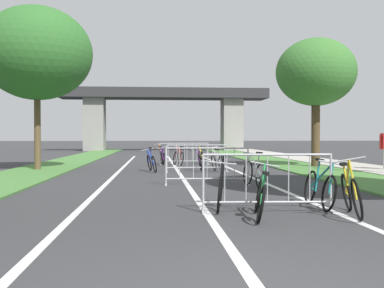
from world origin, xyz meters
name	(u,v)px	position (x,y,z in m)	size (l,w,h in m)	color
grass_verge_left	(65,163)	(-5.45, 20.43, 0.03)	(2.54, 49.93, 0.05)	#477A38
grass_verge_right	(275,162)	(5.45, 20.43, 0.03)	(2.54, 49.93, 0.05)	#477A38
sidewalk_path_right	(320,161)	(7.90, 20.43, 0.04)	(2.36, 49.93, 0.08)	#ADA89E
lane_stripe_center	(178,171)	(0.00, 14.44, 0.00)	(0.14, 28.89, 0.01)	silver
lane_stripe_right_lane	(236,171)	(2.30, 14.44, 0.00)	(0.14, 28.89, 0.01)	silver
lane_stripe_left_lane	(119,172)	(-2.30, 14.44, 0.00)	(0.14, 28.89, 0.01)	silver
overpass_bridge	(164,106)	(0.00, 41.27, 4.28)	(19.87, 3.55, 5.97)	#2D2D30
tree_left_cypress_far	(37,54)	(-5.59, 15.39, 4.67)	(4.38, 4.38, 6.54)	brown
tree_right_pine_far	(316,73)	(6.15, 16.26, 4.16)	(3.49, 3.49, 5.67)	#4C3823
crowd_barrier_nearest	(267,183)	(1.10, 4.55, 0.52)	(2.37, 0.56, 1.05)	#ADADB2
crowd_barrier_second	(207,166)	(0.55, 9.24, 0.52)	(2.37, 0.54, 1.05)	#ADADB2
crowd_barrier_third	(197,159)	(0.69, 13.93, 0.52)	(2.36, 0.49, 1.05)	#ADADB2
crowd_barrier_fourth	(184,154)	(0.52, 18.62, 0.52)	(2.37, 0.53, 1.05)	#ADADB2
bicycle_purple_0	(163,158)	(-0.50, 18.14, 0.35)	(0.52, 1.64, 0.92)	black
bicycle_yellow_1	(201,157)	(1.39, 19.19, 0.36)	(0.43, 1.74, 0.93)	black
bicycle_blue_2	(151,162)	(-1.03, 14.28, 0.36)	(0.65, 1.66, 0.95)	black
bicycle_green_3	(260,197)	(0.84, 3.98, 0.34)	(0.68, 1.66, 0.92)	black
bicycle_silver_4	(217,162)	(1.52, 14.28, 0.36)	(0.59, 1.65, 0.97)	black
bicycle_black_5	(221,188)	(0.32, 4.97, 0.39)	(0.51, 1.68, 1.01)	black
bicycle_red_6	(178,158)	(0.20, 18.08, 0.37)	(0.53, 1.65, 0.94)	black
bicycle_teal_7	(319,188)	(2.22, 5.01, 0.38)	(0.54, 1.76, 0.94)	black
bicycle_white_8	(254,173)	(1.76, 8.67, 0.38)	(0.43, 1.63, 0.95)	black
bicycle_orange_9	(161,156)	(-0.59, 19.17, 0.39)	(0.49, 1.71, 1.04)	black
bicycle_purple_10	(200,161)	(0.86, 14.46, 0.39)	(0.49, 1.67, 0.97)	black
bicycle_yellow_11	(351,193)	(2.42, 4.05, 0.39)	(0.75, 1.66, 1.04)	black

